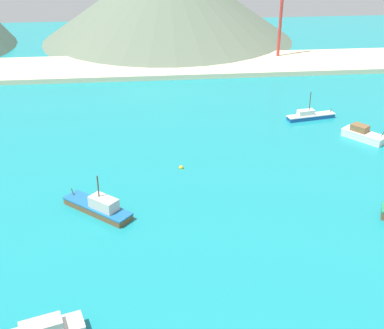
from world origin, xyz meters
The scene contains 7 objects.
ground centered at (0.00, 30.00, -0.25)m, with size 260.00×280.00×0.50m.
fishing_boat_0 centered at (35.55, 59.26, 0.95)m, with size 6.89×7.68×2.87m.
fishing_boat_4 centered at (-10.09, 39.21, 0.93)m, with size 9.96×9.26×5.78m.
fishing_boat_5 centered at (29.05, 69.73, 0.70)m, with size 9.94×3.73×5.62m.
buoy_0 centered at (2.15, 51.25, 0.12)m, with size 0.71×0.71×0.71m.
beach_strip centered at (0.00, 107.53, 0.60)m, with size 247.00×20.22×1.20m, color beige.
radio_tower centered at (33.44, 112.24, 12.69)m, with size 2.49×1.99×24.88m.
Camera 1 is at (-3.52, -21.42, 37.83)m, focal length 47.92 mm.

